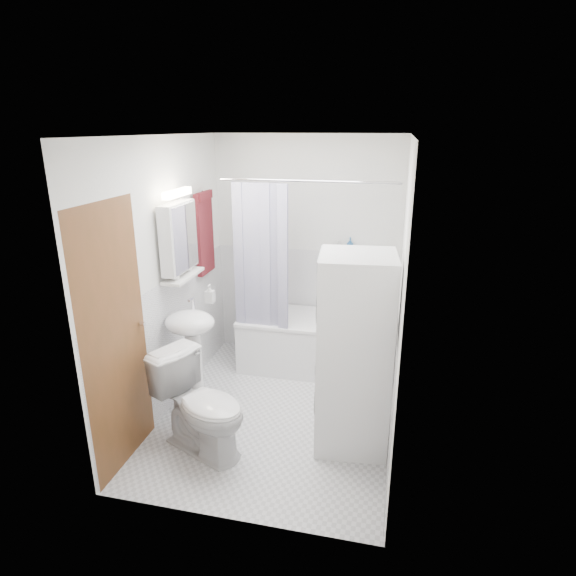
% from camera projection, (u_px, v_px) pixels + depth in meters
% --- Properties ---
extents(floor, '(2.60, 2.60, 0.00)m').
position_uv_depth(floor, '(278.00, 411.00, 4.38)').
color(floor, silver).
rests_on(floor, ground).
extents(room_walls, '(2.60, 2.60, 2.60)m').
position_uv_depth(room_walls, '(277.00, 253.00, 3.90)').
color(room_walls, silver).
rests_on(room_walls, ground).
extents(wainscot, '(1.98, 2.58, 2.58)m').
position_uv_depth(wainscot, '(286.00, 338.00, 4.45)').
color(wainscot, white).
rests_on(wainscot, ground).
extents(door, '(0.05, 2.00, 2.00)m').
position_uv_depth(door, '(142.00, 324.00, 3.75)').
color(door, brown).
rests_on(door, ground).
extents(bathtub, '(1.47, 0.70, 0.56)m').
position_uv_depth(bathtub, '(311.00, 340.00, 5.10)').
color(bathtub, white).
rests_on(bathtub, ground).
extents(tub_spout, '(0.04, 0.12, 0.04)m').
position_uv_depth(tub_spout, '(335.00, 281.00, 5.18)').
color(tub_spout, silver).
rests_on(tub_spout, room_walls).
extents(curtain_rod, '(1.65, 0.02, 0.02)m').
position_uv_depth(curtain_rod, '(308.00, 181.00, 4.29)').
color(curtain_rod, silver).
rests_on(curtain_rod, room_walls).
extents(shower_curtain, '(0.55, 0.02, 1.45)m').
position_uv_depth(shower_curtain, '(261.00, 259.00, 4.63)').
color(shower_curtain, '#19154A').
rests_on(shower_curtain, curtain_rod).
extents(sink, '(0.44, 0.37, 1.04)m').
position_uv_depth(sink, '(191.00, 338.00, 4.21)').
color(sink, white).
rests_on(sink, ground).
extents(medicine_cabinet, '(0.13, 0.50, 0.71)m').
position_uv_depth(medicine_cabinet, '(179.00, 236.00, 4.16)').
color(medicine_cabinet, white).
rests_on(medicine_cabinet, room_walls).
extents(shelf, '(0.18, 0.54, 0.02)m').
position_uv_depth(shelf, '(183.00, 276.00, 4.27)').
color(shelf, silver).
rests_on(shelf, room_walls).
extents(shower_caddy, '(0.22, 0.06, 0.02)m').
position_uv_depth(shower_caddy, '(341.00, 257.00, 5.07)').
color(shower_caddy, silver).
rests_on(shower_caddy, room_walls).
extents(towel, '(0.07, 0.35, 0.84)m').
position_uv_depth(towel, '(205.00, 231.00, 4.80)').
color(towel, '#571B15').
rests_on(towel, room_walls).
extents(washer_dryer, '(0.62, 0.61, 1.59)m').
position_uv_depth(washer_dryer, '(354.00, 353.00, 3.72)').
color(washer_dryer, white).
rests_on(washer_dryer, ground).
extents(toilet, '(0.91, 0.74, 0.78)m').
position_uv_depth(toilet, '(202.00, 406.00, 3.75)').
color(toilet, white).
rests_on(toilet, ground).
extents(soap_pump, '(0.08, 0.17, 0.08)m').
position_uv_depth(soap_pump, '(210.00, 298.00, 4.45)').
color(soap_pump, gray).
rests_on(soap_pump, sink).
extents(shelf_bottle, '(0.07, 0.18, 0.07)m').
position_uv_depth(shelf_bottle, '(175.00, 276.00, 4.12)').
color(shelf_bottle, gray).
rests_on(shelf_bottle, shelf).
extents(shelf_cup, '(0.10, 0.09, 0.10)m').
position_uv_depth(shelf_cup, '(188.00, 266.00, 4.36)').
color(shelf_cup, gray).
rests_on(shelf_cup, shelf).
extents(shampoo_a, '(0.13, 0.17, 0.13)m').
position_uv_depth(shampoo_a, '(338.00, 250.00, 5.06)').
color(shampoo_a, gray).
rests_on(shampoo_a, shower_caddy).
extents(shampoo_b, '(0.08, 0.21, 0.08)m').
position_uv_depth(shampoo_b, '(350.00, 253.00, 5.04)').
color(shampoo_b, '#245C93').
rests_on(shampoo_b, shower_caddy).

